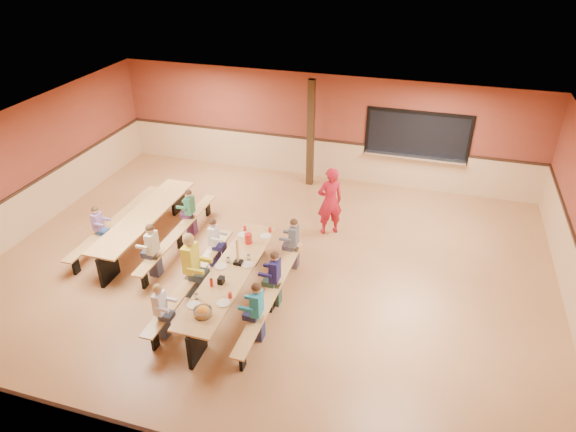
% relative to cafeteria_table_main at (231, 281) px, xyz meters
% --- Properties ---
extents(ground, '(12.00, 12.00, 0.00)m').
position_rel_cafeteria_table_main_xyz_m(ground, '(0.33, 1.13, -0.53)').
color(ground, '#9A633A').
rests_on(ground, ground).
extents(room_envelope, '(12.04, 10.04, 3.02)m').
position_rel_cafeteria_table_main_xyz_m(room_envelope, '(0.33, 1.13, 0.16)').
color(room_envelope, brown).
rests_on(room_envelope, ground).
extents(kitchen_pass_through, '(2.78, 0.28, 1.38)m').
position_rel_cafeteria_table_main_xyz_m(kitchen_pass_through, '(2.93, 6.09, 0.96)').
color(kitchen_pass_through, black).
rests_on(kitchen_pass_through, ground).
extents(structural_post, '(0.18, 0.18, 3.00)m').
position_rel_cafeteria_table_main_xyz_m(structural_post, '(0.13, 5.53, 0.97)').
color(structural_post, black).
rests_on(structural_post, ground).
extents(cafeteria_table_main, '(1.91, 3.70, 0.74)m').
position_rel_cafeteria_table_main_xyz_m(cafeteria_table_main, '(0.00, 0.00, 0.00)').
color(cafeteria_table_main, tan).
rests_on(cafeteria_table_main, ground).
extents(cafeteria_table_second, '(1.91, 3.70, 0.74)m').
position_rel_cafeteria_table_main_xyz_m(cafeteria_table_second, '(-2.72, 1.48, 0.00)').
color(cafeteria_table_second, tan).
rests_on(cafeteria_table_second, ground).
extents(seated_child_white_left, '(0.34, 0.28, 1.14)m').
position_rel_cafeteria_table_main_xyz_m(seated_child_white_left, '(-0.83, -1.24, 0.05)').
color(seated_child_white_left, white).
rests_on(seated_child_white_left, ground).
extents(seated_adult_yellow, '(0.47, 0.38, 1.41)m').
position_rel_cafeteria_table_main_xyz_m(seated_adult_yellow, '(-0.83, 0.00, 0.18)').
color(seated_adult_yellow, yellow).
rests_on(seated_adult_yellow, ground).
extents(seated_child_grey_left, '(0.34, 0.28, 1.14)m').
position_rel_cafeteria_table_main_xyz_m(seated_child_grey_left, '(-0.83, 1.07, 0.05)').
color(seated_child_grey_left, white).
rests_on(seated_child_grey_left, ground).
extents(seated_child_teal_right, '(0.37, 0.30, 1.20)m').
position_rel_cafeteria_table_main_xyz_m(seated_child_teal_right, '(0.82, -0.79, 0.08)').
color(seated_child_teal_right, teal).
rests_on(seated_child_teal_right, ground).
extents(seated_child_navy_right, '(0.36, 0.30, 1.19)m').
position_rel_cafeteria_table_main_xyz_m(seated_child_navy_right, '(0.82, 0.22, 0.07)').
color(seated_child_navy_right, '#1C174D').
rests_on(seated_child_navy_right, ground).
extents(seated_child_char_right, '(0.35, 0.29, 1.18)m').
position_rel_cafeteria_table_main_xyz_m(seated_child_char_right, '(0.82, 1.51, 0.06)').
color(seated_child_char_right, '#51545C').
rests_on(seated_child_char_right, ground).
extents(seated_child_purple_sec, '(0.32, 0.26, 1.11)m').
position_rel_cafeteria_table_main_xyz_m(seated_child_purple_sec, '(-3.55, 0.88, 0.03)').
color(seated_child_purple_sec, '#846093').
rests_on(seated_child_purple_sec, ground).
extents(seated_child_green_sec, '(0.34, 0.28, 1.15)m').
position_rel_cafeteria_table_main_xyz_m(seated_child_green_sec, '(-1.90, 2.11, 0.05)').
color(seated_child_green_sec, '#30784C').
rests_on(seated_child_green_sec, ground).
extents(seated_child_tan_sec, '(0.37, 0.30, 1.22)m').
position_rel_cafeteria_table_main_xyz_m(seated_child_tan_sec, '(-1.90, 0.39, 0.08)').
color(seated_child_tan_sec, beige).
rests_on(seated_child_tan_sec, ground).
extents(standing_woman, '(0.74, 0.67, 1.70)m').
position_rel_cafeteria_table_main_xyz_m(standing_woman, '(1.24, 3.11, 0.32)').
color(standing_woman, '#A91323').
rests_on(standing_woman, ground).
extents(punch_pitcher, '(0.16, 0.16, 0.22)m').
position_rel_cafeteria_table_main_xyz_m(punch_pitcher, '(-0.02, 1.04, 0.32)').
color(punch_pitcher, red).
rests_on(punch_pitcher, cafeteria_table_main).
extents(chip_bowl, '(0.32, 0.32, 0.15)m').
position_rel_cafeteria_table_main_xyz_m(chip_bowl, '(0.03, -1.28, 0.29)').
color(chip_bowl, orange).
rests_on(chip_bowl, cafeteria_table_main).
extents(napkin_dispenser, '(0.10, 0.14, 0.13)m').
position_rel_cafeteria_table_main_xyz_m(napkin_dispenser, '(-0.03, -0.38, 0.28)').
color(napkin_dispenser, black).
rests_on(napkin_dispenser, cafeteria_table_main).
extents(condiment_mustard, '(0.06, 0.06, 0.17)m').
position_rel_cafeteria_table_main_xyz_m(condiment_mustard, '(-0.16, -0.50, 0.30)').
color(condiment_mustard, yellow).
rests_on(condiment_mustard, cafeteria_table_main).
extents(condiment_ketchup, '(0.06, 0.06, 0.17)m').
position_rel_cafeteria_table_main_xyz_m(condiment_ketchup, '(-0.16, -0.52, 0.30)').
color(condiment_ketchup, '#B2140F').
rests_on(condiment_ketchup, cafeteria_table_main).
extents(table_paddle, '(0.16, 0.16, 0.56)m').
position_rel_cafeteria_table_main_xyz_m(table_paddle, '(0.05, 0.29, 0.35)').
color(table_paddle, black).
rests_on(table_paddle, cafeteria_table_main).
extents(place_settings, '(0.65, 3.30, 0.11)m').
position_rel_cafeteria_table_main_xyz_m(place_settings, '(-0.00, 0.00, 0.27)').
color(place_settings, beige).
rests_on(place_settings, cafeteria_table_main).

